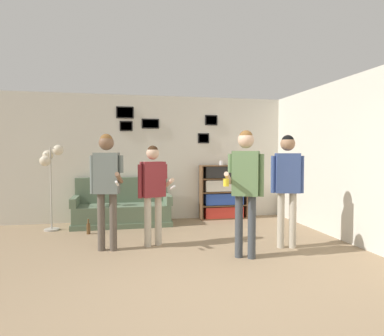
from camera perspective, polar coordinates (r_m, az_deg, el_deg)
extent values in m
plane|color=#937A5B|center=(3.72, 4.08, -20.74)|extent=(20.00, 20.00, 0.00)
cube|color=silver|center=(7.54, -4.54, 1.67)|extent=(7.73, 0.06, 2.70)
cube|color=black|center=(7.46, -10.91, 6.88)|extent=(0.27, 0.02, 0.21)
cube|color=gray|center=(7.45, -10.91, 6.88)|extent=(0.22, 0.01, 0.17)
cube|color=black|center=(7.49, -11.11, 9.07)|extent=(0.36, 0.02, 0.25)
cube|color=beige|center=(7.48, -11.11, 9.07)|extent=(0.32, 0.01, 0.20)
cube|color=black|center=(7.73, 3.23, 7.96)|extent=(0.28, 0.02, 0.22)
cube|color=#B2B2BC|center=(7.72, 3.24, 7.96)|extent=(0.24, 0.01, 0.18)
cube|color=black|center=(7.49, -6.95, 7.34)|extent=(0.37, 0.02, 0.21)
cube|color=gray|center=(7.48, -6.94, 7.35)|extent=(0.33, 0.01, 0.16)
cube|color=black|center=(7.66, 1.94, 4.97)|extent=(0.25, 0.02, 0.22)
cube|color=gray|center=(7.65, 1.95, 4.98)|extent=(0.21, 0.01, 0.18)
cube|color=silver|center=(6.48, 22.41, 1.32)|extent=(0.06, 6.56, 2.70)
cube|color=#5B7056|center=(7.15, -11.49, -8.91)|extent=(1.95, 0.80, 0.10)
cube|color=#5B7056|center=(7.12, -11.51, -7.26)|extent=(1.89, 0.74, 0.32)
cube|color=#5B7056|center=(7.38, -11.54, -3.57)|extent=(1.89, 0.14, 0.53)
cube|color=#5B7056|center=(7.14, -18.93, -5.29)|extent=(0.12, 0.74, 0.18)
cube|color=#5B7056|center=(7.14, -4.12, -5.15)|extent=(0.12, 0.74, 0.18)
cube|color=brown|center=(7.51, 1.52, -4.10)|extent=(0.02, 0.30, 1.19)
cube|color=brown|center=(7.80, 8.85, -3.87)|extent=(0.02, 0.30, 1.19)
cube|color=brown|center=(7.78, 4.95, -3.87)|extent=(1.04, 0.01, 1.19)
cube|color=brown|center=(7.73, 5.24, -8.29)|extent=(1.00, 0.30, 0.02)
cube|color=brown|center=(7.59, 5.27, 0.39)|extent=(1.00, 0.30, 0.02)
cube|color=brown|center=(7.68, 5.25, -6.20)|extent=(1.00, 0.30, 0.02)
cube|color=brown|center=(7.64, 5.26, -3.99)|extent=(1.00, 0.30, 0.02)
cube|color=brown|center=(7.61, 5.27, -1.76)|extent=(1.00, 0.30, 0.02)
cube|color=red|center=(7.70, 5.26, -7.33)|extent=(0.86, 0.26, 0.24)
cube|color=#2847A3|center=(7.65, 5.27, -5.13)|extent=(0.86, 0.26, 0.24)
cube|color=beige|center=(7.61, 5.28, -2.91)|extent=(0.86, 0.26, 0.24)
cube|color=black|center=(7.59, 5.29, -0.67)|extent=(0.86, 0.26, 0.24)
cylinder|color=#ADA89E|center=(7.09, -22.32, -9.46)|extent=(0.28, 0.28, 0.03)
cylinder|color=#ADA89E|center=(6.97, -22.44, -3.10)|extent=(0.03, 0.03, 1.55)
cylinder|color=#ADA89E|center=(6.92, -21.98, 3.04)|extent=(0.02, 0.16, 0.02)
sphere|color=beige|center=(6.91, -21.40, 2.81)|extent=(0.20, 0.20, 0.20)
cylinder|color=#ADA89E|center=(7.00, -22.72, 2.21)|extent=(0.15, 0.09, 0.02)
sphere|color=beige|center=(7.07, -22.90, 1.96)|extent=(0.20, 0.20, 0.20)
cylinder|color=#ADA89E|center=(6.88, -22.90, 1.37)|extent=(0.15, 0.09, 0.02)
sphere|color=beige|center=(6.83, -23.28, 1.10)|extent=(0.20, 0.20, 0.20)
cylinder|color=brown|center=(5.37, -14.89, -8.70)|extent=(0.11, 0.11, 0.86)
cylinder|color=brown|center=(5.32, -13.00, -8.77)|extent=(0.11, 0.11, 0.86)
cube|color=slate|center=(5.25, -14.04, -0.84)|extent=(0.39, 0.27, 0.61)
sphere|color=brown|center=(5.24, -14.09, 4.10)|extent=(0.22, 0.22, 0.22)
sphere|color=brown|center=(5.24, -14.10, 4.52)|extent=(0.19, 0.19, 0.19)
cylinder|color=slate|center=(5.19, -11.75, 0.65)|extent=(0.07, 0.07, 0.26)
cylinder|color=brown|center=(5.07, -12.06, -1.62)|extent=(0.12, 0.32, 0.19)
cylinder|color=white|center=(4.93, -12.39, -2.52)|extent=(0.06, 0.15, 0.09)
cylinder|color=slate|center=(5.31, -16.29, -1.07)|extent=(0.07, 0.07, 0.57)
cylinder|color=#B7AD99|center=(5.45, -7.38, -8.89)|extent=(0.11, 0.11, 0.78)
cylinder|color=#B7AD99|center=(5.53, -5.65, -8.73)|extent=(0.11, 0.11, 0.78)
cube|color=maroon|center=(5.40, -6.54, -1.88)|extent=(0.41, 0.31, 0.55)
sphere|color=#D1A889|center=(5.38, -6.56, 2.46)|extent=(0.20, 0.20, 0.20)
sphere|color=#382314|center=(5.38, -6.57, 2.84)|extent=(0.17, 0.17, 0.17)
cylinder|color=maroon|center=(5.48, -4.50, -0.55)|extent=(0.07, 0.07, 0.23)
cylinder|color=#D1A889|center=(5.38, -3.88, -2.50)|extent=(0.15, 0.29, 0.18)
cylinder|color=white|center=(5.27, -3.24, -3.27)|extent=(0.08, 0.14, 0.09)
cylinder|color=maroon|center=(5.31, -8.65, -2.22)|extent=(0.07, 0.07, 0.52)
cylinder|color=#3D4247|center=(4.90, 7.82, -9.62)|extent=(0.11, 0.11, 0.88)
cylinder|color=#3D4247|center=(4.88, 9.93, -9.70)|extent=(0.11, 0.11, 0.88)
cube|color=#5B7A4C|center=(4.79, 8.94, -0.89)|extent=(0.41, 0.35, 0.62)
sphere|color=#D1A889|center=(4.78, 8.98, 4.61)|extent=(0.23, 0.23, 0.23)
sphere|color=brown|center=(4.78, 8.98, 5.09)|extent=(0.19, 0.19, 0.19)
cylinder|color=#5B7A4C|center=(4.76, 11.50, -1.19)|extent=(0.07, 0.07, 0.58)
cylinder|color=#5B7A4C|center=(4.82, 6.42, 0.80)|extent=(0.07, 0.07, 0.26)
cylinder|color=#D1A889|center=(4.69, 6.07, -1.69)|extent=(0.21, 0.31, 0.19)
cylinder|color=yellow|center=(4.55, 5.71, -2.42)|extent=(0.08, 0.08, 0.10)
cylinder|color=#B7AD99|center=(5.51, 14.59, -8.41)|extent=(0.11, 0.11, 0.86)
cylinder|color=#B7AD99|center=(5.55, 16.43, -8.36)|extent=(0.11, 0.11, 0.86)
cube|color=#384C84|center=(5.44, 15.61, -0.81)|extent=(0.40, 0.29, 0.61)
sphere|color=#997051|center=(5.43, 15.67, 3.93)|extent=(0.22, 0.22, 0.22)
sphere|color=black|center=(5.43, 15.67, 4.34)|extent=(0.19, 0.19, 0.19)
cylinder|color=#384C84|center=(5.49, 17.80, -1.04)|extent=(0.07, 0.07, 0.57)
cylinder|color=#384C84|center=(5.40, 13.37, -1.04)|extent=(0.07, 0.07, 0.57)
cylinder|color=brown|center=(6.54, -16.88, -9.67)|extent=(0.07, 0.07, 0.19)
cylinder|color=brown|center=(6.51, -16.90, -8.50)|extent=(0.03, 0.03, 0.08)
cylinder|color=white|center=(7.58, 4.91, 0.85)|extent=(0.08, 0.08, 0.10)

